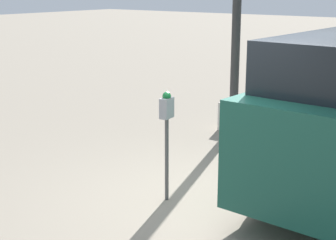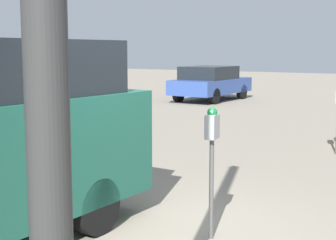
{
  "view_description": "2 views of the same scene",
  "coord_description": "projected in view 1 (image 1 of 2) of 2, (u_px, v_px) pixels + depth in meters",
  "views": [
    {
      "loc": [
        -5.37,
        -3.22,
        2.74
      ],
      "look_at": [
        -0.57,
        0.43,
        1.15
      ],
      "focal_mm": 55.0,
      "sensor_mm": 36.0,
      "label": 1
    },
    {
      "loc": [
        4.5,
        2.99,
        2.06
      ],
      "look_at": [
        -0.79,
        -0.2,
        1.21
      ],
      "focal_mm": 55.0,
      "sensor_mm": 36.0,
      "label": 2
    }
  ],
  "objects": [
    {
      "name": "lamp_post",
      "position": [
        236.0,
        28.0,
        9.57
      ],
      "size": [
        0.44,
        0.44,
        5.85
      ],
      "color": "beige",
      "rests_on": "ground"
    },
    {
      "name": "parking_meter_near",
      "position": [
        167.0,
        121.0,
        6.51
      ],
      "size": [
        0.21,
        0.14,
        1.45
      ],
      "rotation": [
        0.0,
        0.0,
        0.14
      ],
      "color": "#4C4C4C",
      "rests_on": "ground"
    },
    {
      "name": "ground_plane",
      "position": [
        220.0,
        202.0,
        6.71
      ],
      "size": [
        80.0,
        80.0,
        0.0
      ],
      "primitive_type": "plane",
      "color": "gray"
    }
  ]
}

